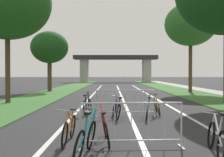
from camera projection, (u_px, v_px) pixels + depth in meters
The scene contains 20 objects.
grass_verge_left at pixel (64, 90), 29.01m from camera, with size 3.37×66.18×0.05m, color #386B2D.
grass_verge_right at pixel (174, 90), 29.01m from camera, with size 3.37×66.18×0.05m, color #386B2D.
sidewalk_path_right at pixel (199, 90), 29.01m from camera, with size 2.06×66.18×0.08m, color #9E9B93.
lane_stripe_center at pixel (121, 96), 21.08m from camera, with size 0.14×38.29×0.01m, color silver.
lane_stripe_right_lane at pixel (151, 96), 21.08m from camera, with size 0.14×38.29×0.01m, color silver.
lane_stripe_left_lane at pixel (92, 96), 21.08m from camera, with size 0.14×38.29×0.01m, color silver.
overpass_bridge at pixel (116, 63), 56.56m from camera, with size 17.12×3.39×5.49m.
tree_left_pine_near at pixel (7, 2), 15.46m from camera, with size 4.94×4.94×7.84m.
tree_left_oak_mid at pixel (50, 48), 25.87m from camera, with size 3.53×3.53×5.70m.
tree_right_oak_near at pixel (191, 24), 24.76m from camera, with size 4.65×4.65×8.18m.
crowd_barrier_nearest at pixel (131, 125), 6.21m from camera, with size 2.38×0.55×1.05m.
crowd_barrier_second at pixel (125, 103), 10.92m from camera, with size 2.38×0.54×1.05m.
bicycle_blue_0 at pixel (148, 109), 10.41m from camera, with size 0.58×1.69×0.96m.
bicycle_purple_1 at pixel (117, 109), 10.40m from camera, with size 0.45×1.61×0.86m.
bicycle_black_2 at pixel (87, 106), 11.45m from camera, with size 0.46×1.74×0.96m.
bicycle_yellow_3 at pixel (157, 106), 11.47m from camera, with size 0.48×1.67×0.90m.
bicycle_silver_4 at pixel (216, 138), 5.71m from camera, with size 0.56×1.61×0.92m.
bicycle_teal_5 at pixel (86, 138), 5.60m from camera, with size 0.59×1.70×0.97m.
bicycle_red_6 at pixel (105, 128), 6.74m from camera, with size 0.52×1.71×0.96m.
bicycle_orange_7 at pixel (69, 129), 6.69m from camera, with size 0.56×1.69×0.90m.
Camera 1 is at (-0.72, -1.91, 1.69)m, focal length 44.05 mm.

